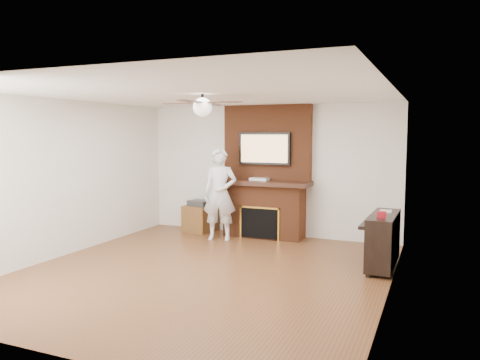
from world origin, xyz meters
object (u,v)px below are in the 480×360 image
at_px(fireplace, 265,185).
at_px(person, 220,194).
at_px(piano, 383,239).
at_px(side_table, 200,217).

xyz_separation_m(fireplace, person, (-0.67, -0.60, -0.15)).
bearing_deg(piano, side_table, 162.33).
distance_m(fireplace, piano, 2.72).
xyz_separation_m(person, side_table, (-0.69, 0.53, -0.56)).
height_order(fireplace, side_table, fireplace).
xyz_separation_m(fireplace, side_table, (-1.36, -0.07, -0.71)).
xyz_separation_m(fireplace, piano, (2.31, -1.33, -0.57)).
bearing_deg(fireplace, piano, -29.88).
distance_m(side_table, piano, 3.88).
distance_m(fireplace, side_table, 1.54).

